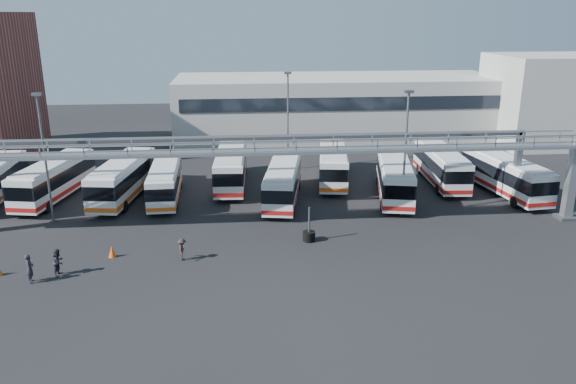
{
  "coord_description": "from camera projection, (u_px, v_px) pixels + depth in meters",
  "views": [
    {
      "loc": [
        -1.17,
        -35.34,
        15.8
      ],
      "look_at": [
        2.57,
        6.0,
        2.59
      ],
      "focal_mm": 35.0,
      "sensor_mm": 36.0,
      "label": 1
    }
  ],
  "objects": [
    {
      "name": "pedestrian_b",
      "position": [
        59.0,
        262.0,
        35.33
      ],
      "size": [
        0.84,
        0.99,
        1.76
      ],
      "primitive_type": "imported",
      "rotation": [
        0.0,
        0.0,
        1.34
      ],
      "color": "#241F2C",
      "rests_on": "ground"
    },
    {
      "name": "bus_4",
      "position": [
        231.0,
        166.0,
        53.41
      ],
      "size": [
        3.15,
        11.6,
        3.49
      ],
      "rotation": [
        0.0,
        0.0,
        -0.04
      ],
      "color": "silver",
      "rests_on": "ground"
    },
    {
      "name": "light_pole_back",
      "position": [
        288.0,
        116.0,
        57.91
      ],
      "size": [
        0.7,
        0.35,
        10.21
      ],
      "color": "#4C4F54",
      "rests_on": "ground"
    },
    {
      "name": "building_right",
      "position": [
        550.0,
        100.0,
        70.39
      ],
      "size": [
        14.0,
        12.0,
        11.0
      ],
      "primitive_type": "cube",
      "color": "#B2B2AD",
      "rests_on": "ground"
    },
    {
      "name": "bus_1",
      "position": [
        54.0,
        178.0,
        49.66
      ],
      "size": [
        4.71,
        11.56,
        3.42
      ],
      "rotation": [
        0.0,
        0.0,
        -0.19
      ],
      "color": "silver",
      "rests_on": "ground"
    },
    {
      "name": "bus_5",
      "position": [
        283.0,
        181.0,
        48.97
      ],
      "size": [
        4.33,
        11.24,
        3.33
      ],
      "rotation": [
        0.0,
        0.0,
        -0.17
      ],
      "color": "silver",
      "rests_on": "ground"
    },
    {
      "name": "tire_stack",
      "position": [
        309.0,
        235.0,
        40.77
      ],
      "size": [
        0.91,
        0.91,
        2.6
      ],
      "color": "black",
      "rests_on": "ground"
    },
    {
      "name": "cone_right",
      "position": [
        112.0,
        252.0,
        38.09
      ],
      "size": [
        0.65,
        0.65,
        0.79
      ],
      "primitive_type": "cone",
      "rotation": [
        0.0,
        0.0,
        -0.43
      ],
      "color": "#F8550D",
      "rests_on": "ground"
    },
    {
      "name": "pedestrian_c",
      "position": [
        182.0,
        249.0,
        37.48
      ],
      "size": [
        0.58,
        1.0,
        1.54
      ],
      "primitive_type": "imported",
      "rotation": [
        0.0,
        0.0,
        1.56
      ],
      "color": "#2E211E",
      "rests_on": "ground"
    },
    {
      "name": "bus_9",
      "position": [
        505.0,
        174.0,
        50.87
      ],
      "size": [
        3.91,
        11.59,
        3.45
      ],
      "rotation": [
        0.0,
        0.0,
        0.11
      ],
      "color": "silver",
      "rests_on": "ground"
    },
    {
      "name": "bus_6",
      "position": [
        333.0,
        163.0,
        54.8
      ],
      "size": [
        4.25,
        11.55,
        3.43
      ],
      "rotation": [
        0.0,
        0.0,
        -0.15
      ],
      "color": "silver",
      "rests_on": "ground"
    },
    {
      "name": "ground",
      "position": [
        259.0,
        255.0,
        38.43
      ],
      "size": [
        140.0,
        140.0,
        0.0
      ],
      "primitive_type": "plane",
      "color": "black",
      "rests_on": "ground"
    },
    {
      "name": "warehouse",
      "position": [
        337.0,
        107.0,
        74.31
      ],
      "size": [
        42.0,
        14.0,
        8.0
      ],
      "primitive_type": "cube",
      "color": "#9E9E99",
      "rests_on": "ground"
    },
    {
      "name": "pedestrian_a",
      "position": [
        30.0,
        268.0,
        34.31
      ],
      "size": [
        0.53,
        0.73,
        1.87
      ],
      "primitive_type": "imported",
      "rotation": [
        0.0,
        0.0,
        1.7
      ],
      "color": "#23212A",
      "rests_on": "ground"
    },
    {
      "name": "bus_2",
      "position": [
        123.0,
        178.0,
        49.71
      ],
      "size": [
        4.29,
        11.79,
        3.5
      ],
      "rotation": [
        0.0,
        0.0,
        -0.14
      ],
      "color": "silver",
      "rests_on": "ground"
    },
    {
      "name": "light_pole_mid",
      "position": [
        405.0,
        147.0,
        44.37
      ],
      "size": [
        0.7,
        0.35,
        10.21
      ],
      "color": "#4C4F54",
      "rests_on": "ground"
    },
    {
      "name": "bus_3",
      "position": [
        165.0,
        181.0,
        49.57
      ],
      "size": [
        2.74,
        10.34,
        3.12
      ],
      "rotation": [
        0.0,
        0.0,
        0.04
      ],
      "color": "silver",
      "rests_on": "ground"
    },
    {
      "name": "light_pole_left",
      "position": [
        44.0,
        152.0,
        42.91
      ],
      "size": [
        0.7,
        0.35,
        10.21
      ],
      "color": "#4C4F54",
      "rests_on": "ground"
    },
    {
      "name": "bus_7",
      "position": [
        394.0,
        177.0,
        50.05
      ],
      "size": [
        4.87,
        11.8,
        3.5
      ],
      "rotation": [
        0.0,
        0.0,
        -0.2
      ],
      "color": "silver",
      "rests_on": "ground"
    },
    {
      "name": "gantry",
      "position": [
        254.0,
        157.0,
        42.33
      ],
      "size": [
        51.4,
        5.15,
        7.1
      ],
      "color": "gray",
      "rests_on": "ground"
    },
    {
      "name": "bus_8",
      "position": [
        441.0,
        165.0,
        54.18
      ],
      "size": [
        3.33,
        11.42,
        3.43
      ],
      "rotation": [
        0.0,
        0.0,
        -0.06
      ],
      "color": "silver",
      "rests_on": "ground"
    }
  ]
}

